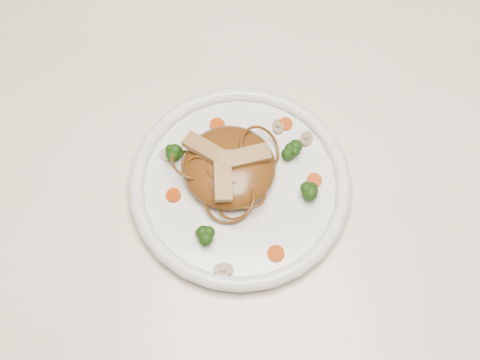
{
  "coord_description": "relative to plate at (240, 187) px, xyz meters",
  "views": [
    {
      "loc": [
        -0.06,
        -0.32,
        1.59
      ],
      "look_at": [
        -0.05,
        0.04,
        0.78
      ],
      "focal_mm": 51.33,
      "sensor_mm": 36.0,
      "label": 1
    }
  ],
  "objects": [
    {
      "name": "mushroom_2",
      "position": [
        -0.09,
        0.04,
        0.01
      ],
      "size": [
        0.03,
        0.03,
        0.01
      ],
      "primitive_type": "cylinder",
      "rotation": [
        0.0,
        0.0,
        -0.41
      ],
      "color": "tan",
      "rests_on": "plate"
    },
    {
      "name": "mushroom_3",
      "position": [
        0.05,
        0.08,
        0.01
      ],
      "size": [
        0.02,
        0.02,
        0.01
      ],
      "primitive_type": "cylinder",
      "rotation": [
        0.0,
        0.0,
        1.63
      ],
      "color": "tan",
      "rests_on": "plate"
    },
    {
      "name": "carrot_4",
      "position": [
        0.04,
        -0.1,
        0.01
      ],
      "size": [
        0.03,
        0.03,
        0.0
      ],
      "primitive_type": "cylinder",
      "rotation": [
        0.0,
        0.0,
        0.3
      ],
      "color": "#B33206",
      "rests_on": "plate"
    },
    {
      "name": "plate",
      "position": [
        0.0,
        0.0,
        0.0
      ],
      "size": [
        0.37,
        0.37,
        0.02
      ],
      "primitive_type": "cylinder",
      "rotation": [
        0.0,
        0.0,
        -0.35
      ],
      "color": "white",
      "rests_on": "table"
    },
    {
      "name": "carrot_0",
      "position": [
        0.06,
        0.09,
        0.01
      ],
      "size": [
        0.02,
        0.02,
        0.0
      ],
      "primitive_type": "cylinder",
      "rotation": [
        0.0,
        0.0,
        0.36
      ],
      "color": "#B33206",
      "rests_on": "plate"
    },
    {
      "name": "chicken_c",
      "position": [
        -0.02,
        -0.01,
        0.05
      ],
      "size": [
        0.02,
        0.07,
        0.01
      ],
      "primitive_type": "cube",
      "rotation": [
        0.0,
        0.0,
        4.75
      ],
      "color": "tan",
      "rests_on": "noodle_mound"
    },
    {
      "name": "ground",
      "position": [
        0.05,
        -0.04,
        -0.76
      ],
      "size": [
        4.0,
        4.0,
        0.0
      ],
      "primitive_type": "plane",
      "color": "brown",
      "rests_on": "ground"
    },
    {
      "name": "carrot_2",
      "position": [
        0.1,
        0.0,
        0.01
      ],
      "size": [
        0.03,
        0.03,
        0.0
      ],
      "primitive_type": "cylinder",
      "rotation": [
        0.0,
        0.0,
        0.43
      ],
      "color": "#B33206",
      "rests_on": "plate"
    },
    {
      "name": "chicken_a",
      "position": [
        0.01,
        0.02,
        0.05
      ],
      "size": [
        0.07,
        0.04,
        0.01
      ],
      "primitive_type": "cube",
      "rotation": [
        0.0,
        0.0,
        0.27
      ],
      "color": "tan",
      "rests_on": "noodle_mound"
    },
    {
      "name": "carrot_1",
      "position": [
        -0.09,
        -0.02,
        0.01
      ],
      "size": [
        0.02,
        0.02,
        0.0
      ],
      "primitive_type": "cylinder",
      "rotation": [
        0.0,
        0.0,
        0.32
      ],
      "color": "#B33206",
      "rests_on": "plate"
    },
    {
      "name": "broccoli_0",
      "position": [
        0.07,
        0.04,
        0.02
      ],
      "size": [
        0.03,
        0.03,
        0.03
      ],
      "primitive_type": null,
      "rotation": [
        0.0,
        0.0,
        -0.24
      ],
      "color": "#19400D",
      "rests_on": "plate"
    },
    {
      "name": "table",
      "position": [
        0.05,
        -0.04,
        -0.11
      ],
      "size": [
        1.2,
        0.8,
        0.75
      ],
      "color": "white",
      "rests_on": "ground"
    },
    {
      "name": "broccoli_3",
      "position": [
        0.09,
        -0.02,
        0.02
      ],
      "size": [
        0.03,
        0.03,
        0.03
      ],
      "primitive_type": null,
      "rotation": [
        0.0,
        0.0,
        0.28
      ],
      "color": "#19400D",
      "rests_on": "plate"
    },
    {
      "name": "broccoli_2",
      "position": [
        -0.05,
        -0.08,
        0.02
      ],
      "size": [
        0.03,
        0.03,
        0.03
      ],
      "primitive_type": null,
      "rotation": [
        0.0,
        0.0,
        -0.36
      ],
      "color": "#19400D",
      "rests_on": "plate"
    },
    {
      "name": "noodle_mound",
      "position": [
        -0.01,
        0.02,
        0.03
      ],
      "size": [
        0.15,
        0.15,
        0.04
      ],
      "primitive_type": "ellipsoid",
      "rotation": [
        0.0,
        0.0,
        0.26
      ],
      "color": "#5E3611",
      "rests_on": "plate"
    },
    {
      "name": "carrot_3",
      "position": [
        -0.03,
        0.09,
        0.01
      ],
      "size": [
        0.02,
        0.02,
        0.0
      ],
      "primitive_type": "cylinder",
      "rotation": [
        0.0,
        0.0,
        -0.2
      ],
      "color": "#B33206",
      "rests_on": "plate"
    },
    {
      "name": "mushroom_0",
      "position": [
        -0.02,
        -0.12,
        0.01
      ],
      "size": [
        0.03,
        0.03,
        0.01
      ],
      "primitive_type": "cylinder",
      "rotation": [
        0.0,
        0.0,
        0.04
      ],
      "color": "tan",
      "rests_on": "plate"
    },
    {
      "name": "chicken_b",
      "position": [
        -0.04,
        0.03,
        0.05
      ],
      "size": [
        0.07,
        0.05,
        0.01
      ],
      "primitive_type": "cube",
      "rotation": [
        0.0,
        0.0,
        2.55
      ],
      "color": "tan",
      "rests_on": "noodle_mound"
    },
    {
      "name": "broccoli_1",
      "position": [
        -0.09,
        0.04,
        0.02
      ],
      "size": [
        0.03,
        0.03,
        0.03
      ],
      "primitive_type": null,
      "rotation": [
        0.0,
        0.0,
        -0.03
      ],
      "color": "#19400D",
      "rests_on": "plate"
    },
    {
      "name": "mushroom_1",
      "position": [
        0.09,
        0.06,
        0.01
      ],
      "size": [
        0.03,
        0.03,
        0.01
      ],
      "primitive_type": "cylinder",
      "rotation": [
        0.0,
        0.0,
        1.15
      ],
      "color": "tan",
      "rests_on": "plate"
    }
  ]
}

